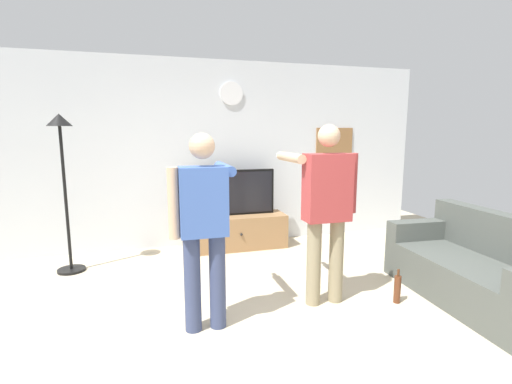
{
  "coord_description": "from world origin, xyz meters",
  "views": [
    {
      "loc": [
        -1.03,
        -2.54,
        1.68
      ],
      "look_at": [
        0.05,
        1.2,
        1.05
      ],
      "focal_mm": 26.14,
      "sensor_mm": 36.0,
      "label": 1
    }
  ],
  "objects_px": {
    "floor_lamp": "(62,161)",
    "beverage_bottle": "(397,289)",
    "tv_stand": "(237,231)",
    "wall_clock": "(231,93)",
    "framed_picture": "(334,147)",
    "person_standing_nearer_lamp": "(204,222)",
    "television": "(236,192)",
    "person_standing_nearer_couch": "(326,204)",
    "side_couch": "(479,270)"
  },
  "relations": [
    {
      "from": "television",
      "to": "framed_picture",
      "type": "bearing_deg",
      "value": 8.42
    },
    {
      "from": "television",
      "to": "side_couch",
      "type": "height_order",
      "value": "television"
    },
    {
      "from": "wall_clock",
      "to": "person_standing_nearer_couch",
      "type": "height_order",
      "value": "wall_clock"
    },
    {
      "from": "television",
      "to": "floor_lamp",
      "type": "relative_size",
      "value": 0.6
    },
    {
      "from": "television",
      "to": "side_couch",
      "type": "xyz_separation_m",
      "value": [
        1.92,
        -2.41,
        -0.5
      ]
    },
    {
      "from": "television",
      "to": "framed_picture",
      "type": "height_order",
      "value": "framed_picture"
    },
    {
      "from": "wall_clock",
      "to": "person_standing_nearer_couch",
      "type": "xyz_separation_m",
      "value": [
        0.42,
        -2.25,
        -1.23
      ]
    },
    {
      "from": "tv_stand",
      "to": "wall_clock",
      "type": "height_order",
      "value": "wall_clock"
    },
    {
      "from": "framed_picture",
      "to": "beverage_bottle",
      "type": "height_order",
      "value": "framed_picture"
    },
    {
      "from": "framed_picture",
      "to": "person_standing_nearer_lamp",
      "type": "height_order",
      "value": "framed_picture"
    },
    {
      "from": "beverage_bottle",
      "to": "side_couch",
      "type": "bearing_deg",
      "value": -12.51
    },
    {
      "from": "tv_stand",
      "to": "television",
      "type": "relative_size",
      "value": 1.25
    },
    {
      "from": "floor_lamp",
      "to": "tv_stand",
      "type": "bearing_deg",
      "value": 9.15
    },
    {
      "from": "floor_lamp",
      "to": "wall_clock",
      "type": "bearing_deg",
      "value": 16.45
    },
    {
      "from": "person_standing_nearer_lamp",
      "to": "wall_clock",
      "type": "bearing_deg",
      "value": 72.02
    },
    {
      "from": "framed_picture",
      "to": "side_couch",
      "type": "xyz_separation_m",
      "value": [
        0.24,
        -2.66,
        -1.11
      ]
    },
    {
      "from": "person_standing_nearer_lamp",
      "to": "side_couch",
      "type": "bearing_deg",
      "value": -5.03
    },
    {
      "from": "framed_picture",
      "to": "beverage_bottle",
      "type": "distance_m",
      "value": 2.85
    },
    {
      "from": "wall_clock",
      "to": "person_standing_nearer_lamp",
      "type": "height_order",
      "value": "wall_clock"
    },
    {
      "from": "person_standing_nearer_lamp",
      "to": "side_couch",
      "type": "xyz_separation_m",
      "value": [
        2.7,
        -0.24,
        -0.63
      ]
    },
    {
      "from": "person_standing_nearer_lamp",
      "to": "tv_stand",
      "type": "bearing_deg",
      "value": 69.76
    },
    {
      "from": "tv_stand",
      "to": "beverage_bottle",
      "type": "bearing_deg",
      "value": -62.98
    },
    {
      "from": "floor_lamp",
      "to": "beverage_bottle",
      "type": "relative_size",
      "value": 5.45
    },
    {
      "from": "side_couch",
      "to": "person_standing_nearer_couch",
      "type": "bearing_deg",
      "value": 164.94
    },
    {
      "from": "wall_clock",
      "to": "side_couch",
      "type": "height_order",
      "value": "wall_clock"
    },
    {
      "from": "side_couch",
      "to": "beverage_bottle",
      "type": "relative_size",
      "value": 5.34
    },
    {
      "from": "tv_stand",
      "to": "person_standing_nearer_couch",
      "type": "relative_size",
      "value": 0.81
    },
    {
      "from": "television",
      "to": "person_standing_nearer_lamp",
      "type": "height_order",
      "value": "person_standing_nearer_lamp"
    },
    {
      "from": "framed_picture",
      "to": "person_standing_nearer_lamp",
      "type": "distance_m",
      "value": 3.49
    },
    {
      "from": "tv_stand",
      "to": "wall_clock",
      "type": "bearing_deg",
      "value": 90.0
    },
    {
      "from": "wall_clock",
      "to": "side_couch",
      "type": "relative_size",
      "value": 0.18
    },
    {
      "from": "floor_lamp",
      "to": "person_standing_nearer_couch",
      "type": "relative_size",
      "value": 1.08
    },
    {
      "from": "television",
      "to": "floor_lamp",
      "type": "bearing_deg",
      "value": -169.65
    },
    {
      "from": "person_standing_nearer_lamp",
      "to": "beverage_bottle",
      "type": "bearing_deg",
      "value": -1.78
    },
    {
      "from": "wall_clock",
      "to": "television",
      "type": "bearing_deg",
      "value": -90.0
    },
    {
      "from": "wall_clock",
      "to": "beverage_bottle",
      "type": "xyz_separation_m",
      "value": [
        1.11,
        -2.47,
        -2.08
      ]
    },
    {
      "from": "floor_lamp",
      "to": "person_standing_nearer_lamp",
      "type": "distance_m",
      "value": 2.28
    },
    {
      "from": "television",
      "to": "person_standing_nearer_couch",
      "type": "xyz_separation_m",
      "value": [
        0.42,
        -2.01,
        0.19
      ]
    },
    {
      "from": "wall_clock",
      "to": "framed_picture",
      "type": "distance_m",
      "value": 1.86
    },
    {
      "from": "person_standing_nearer_lamp",
      "to": "floor_lamp",
      "type": "bearing_deg",
      "value": 127.81
    },
    {
      "from": "wall_clock",
      "to": "beverage_bottle",
      "type": "relative_size",
      "value": 0.97
    },
    {
      "from": "beverage_bottle",
      "to": "person_standing_nearer_lamp",
      "type": "bearing_deg",
      "value": 178.22
    },
    {
      "from": "tv_stand",
      "to": "television",
      "type": "height_order",
      "value": "television"
    },
    {
      "from": "beverage_bottle",
      "to": "tv_stand",
      "type": "bearing_deg",
      "value": 117.02
    },
    {
      "from": "tv_stand",
      "to": "television",
      "type": "bearing_deg",
      "value": 90.0
    },
    {
      "from": "floor_lamp",
      "to": "beverage_bottle",
      "type": "xyz_separation_m",
      "value": [
        3.28,
        -1.84,
        -1.21
      ]
    },
    {
      "from": "person_standing_nearer_couch",
      "to": "tv_stand",
      "type": "bearing_deg",
      "value": 102.14
    },
    {
      "from": "tv_stand",
      "to": "person_standing_nearer_couch",
      "type": "height_order",
      "value": "person_standing_nearer_couch"
    },
    {
      "from": "television",
      "to": "framed_picture",
      "type": "xyz_separation_m",
      "value": [
        1.68,
        0.25,
        0.62
      ]
    },
    {
      "from": "wall_clock",
      "to": "framed_picture",
      "type": "height_order",
      "value": "wall_clock"
    }
  ]
}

